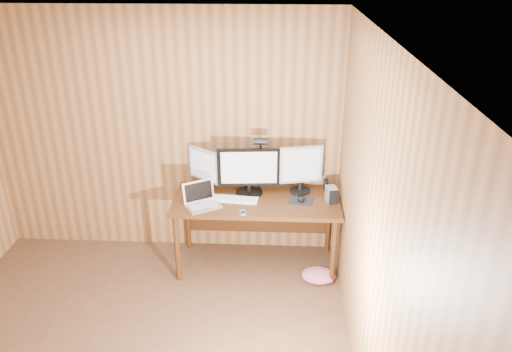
# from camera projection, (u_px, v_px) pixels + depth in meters

# --- Properties ---
(room_shell) EXTENTS (4.00, 4.00, 4.00)m
(room_shell) POSITION_uv_depth(u_px,v_px,m) (97.00, 244.00, 3.16)
(room_shell) COLOR #53341F
(room_shell) RESTS_ON ground
(desk) EXTENTS (1.60, 0.70, 0.75)m
(desk) POSITION_uv_depth(u_px,v_px,m) (257.00, 207.00, 4.92)
(desk) COLOR #40210D
(desk) RESTS_ON floor
(monitor_center) EXTENTS (0.61, 0.27, 0.47)m
(monitor_center) POSITION_uv_depth(u_px,v_px,m) (249.00, 170.00, 4.81)
(monitor_center) COLOR black
(monitor_center) RESTS_ON desk
(monitor_left) EXTENTS (0.32, 0.25, 0.42)m
(monitor_left) POSITION_uv_depth(u_px,v_px,m) (204.00, 168.00, 4.92)
(monitor_left) COLOR black
(monitor_left) RESTS_ON desk
(monitor_right) EXTENTS (0.42, 0.20, 0.48)m
(monitor_right) POSITION_uv_depth(u_px,v_px,m) (301.00, 168.00, 4.84)
(monitor_right) COLOR black
(monitor_right) RESTS_ON desk
(laptop) EXTENTS (0.38, 0.36, 0.22)m
(laptop) POSITION_uv_depth(u_px,v_px,m) (201.00, 200.00, 4.68)
(laptop) COLOR silver
(laptop) RESTS_ON desk
(keyboard) EXTENTS (0.47, 0.18, 0.02)m
(keyboard) POSITION_uv_depth(u_px,v_px,m) (234.00, 199.00, 4.78)
(keyboard) COLOR white
(keyboard) RESTS_ON desk
(mousepad) EXTENTS (0.26, 0.22, 0.00)m
(mousepad) POSITION_uv_depth(u_px,v_px,m) (301.00, 201.00, 4.77)
(mousepad) COLOR black
(mousepad) RESTS_ON desk
(mouse) EXTENTS (0.09, 0.12, 0.04)m
(mouse) POSITION_uv_depth(u_px,v_px,m) (301.00, 199.00, 4.76)
(mouse) COLOR black
(mouse) RESTS_ON mousepad
(hard_drive) EXTENTS (0.12, 0.15, 0.15)m
(hard_drive) POSITION_uv_depth(u_px,v_px,m) (332.00, 194.00, 4.73)
(hard_drive) COLOR silver
(hard_drive) RESTS_ON desk
(phone) EXTENTS (0.07, 0.10, 0.01)m
(phone) POSITION_uv_depth(u_px,v_px,m) (243.00, 213.00, 4.54)
(phone) COLOR silver
(phone) RESTS_ON desk
(speaker) EXTENTS (0.05, 0.05, 0.12)m
(speaker) POSITION_uv_depth(u_px,v_px,m) (326.00, 185.00, 4.95)
(speaker) COLOR black
(speaker) RESTS_ON desk
(desk_lamp) EXTENTS (0.14, 0.20, 0.60)m
(desk_lamp) POSITION_uv_depth(u_px,v_px,m) (261.00, 155.00, 4.86)
(desk_lamp) COLOR black
(desk_lamp) RESTS_ON desk
(fabric_pile) EXTENTS (0.35, 0.30, 0.11)m
(fabric_pile) POSITION_uv_depth(u_px,v_px,m) (319.00, 275.00, 4.85)
(fabric_pile) COLOR #D2657B
(fabric_pile) RESTS_ON floor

